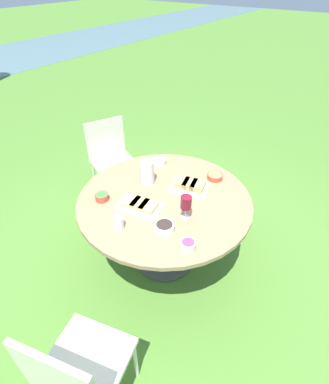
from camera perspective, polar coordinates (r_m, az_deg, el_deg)
ground_plane at (r=2.90m, az=0.00°, el=-12.32°), size 40.00×40.00×0.00m
dining_table at (r=2.47m, az=0.00°, el=-2.95°), size 1.40×1.40×0.72m
chair_near_left at (r=3.41m, az=-10.22°, el=7.04°), size 0.57×0.56×0.89m
chair_near_right at (r=1.88m, az=-16.42°, el=-29.63°), size 0.52×0.53×0.89m
water_pitcher at (r=2.52m, az=-3.32°, el=3.79°), size 0.13×0.12×0.20m
wine_glass at (r=2.14m, az=4.13°, el=-2.09°), size 0.08×0.08×0.20m
platter_bread_main at (r=2.30m, az=-4.75°, el=-2.50°), size 0.26×0.37×0.06m
platter_charcuterie at (r=2.49m, az=4.80°, el=1.24°), size 0.28×0.35×0.07m
bowl_fries at (r=2.64m, az=9.57°, el=2.98°), size 0.13×0.13×0.04m
bowl_salad at (r=2.42m, az=-11.85°, el=-0.87°), size 0.10×0.10×0.05m
bowl_olives at (r=2.11m, az=-0.02°, el=-6.60°), size 0.14×0.14×0.05m
bowl_dip_red at (r=1.99m, az=4.50°, el=-10.05°), size 0.10×0.10×0.07m
bowl_dip_cream at (r=2.81m, az=-0.96°, el=5.91°), size 0.12×0.12×0.05m
cup_water_near at (r=2.14m, az=-8.84°, el=-5.76°), size 0.08×0.08×0.10m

